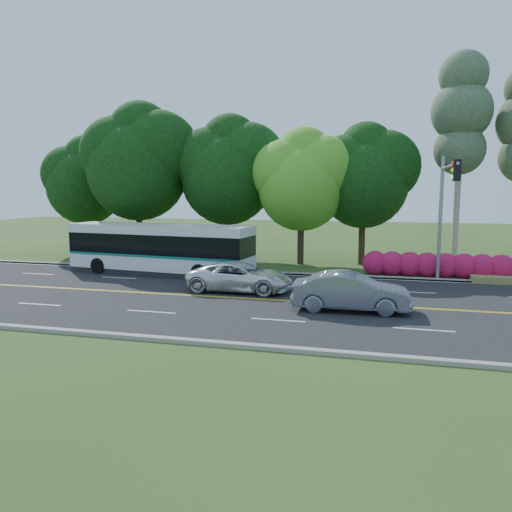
% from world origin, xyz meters
% --- Properties ---
extents(ground, '(120.00, 120.00, 0.00)m').
position_xyz_m(ground, '(0.00, 0.00, 0.00)').
color(ground, '#2E4A18').
rests_on(ground, ground).
extents(road, '(60.00, 14.00, 0.02)m').
position_xyz_m(road, '(0.00, 0.00, 0.01)').
color(road, black).
rests_on(road, ground).
extents(curb_north, '(60.00, 0.30, 0.15)m').
position_xyz_m(curb_north, '(0.00, 7.15, 0.07)').
color(curb_north, gray).
rests_on(curb_north, ground).
extents(curb_south, '(60.00, 0.30, 0.15)m').
position_xyz_m(curb_south, '(0.00, -7.15, 0.07)').
color(curb_south, gray).
rests_on(curb_south, ground).
extents(grass_verge, '(60.00, 4.00, 0.10)m').
position_xyz_m(grass_verge, '(0.00, 9.00, 0.05)').
color(grass_verge, '#2E4A18').
rests_on(grass_verge, ground).
extents(lane_markings, '(57.60, 13.82, 0.00)m').
position_xyz_m(lane_markings, '(-0.09, 0.00, 0.02)').
color(lane_markings, gold).
rests_on(lane_markings, road).
extents(tree_row, '(44.70, 9.10, 13.84)m').
position_xyz_m(tree_row, '(-5.15, 12.13, 6.73)').
color(tree_row, black).
rests_on(tree_row, ground).
extents(bougainvillea_hedge, '(9.50, 2.25, 1.50)m').
position_xyz_m(bougainvillea_hedge, '(7.18, 8.15, 0.72)').
color(bougainvillea_hedge, '#A20D44').
rests_on(bougainvillea_hedge, ground).
extents(traffic_signal, '(0.42, 6.10, 7.00)m').
position_xyz_m(traffic_signal, '(6.49, 5.40, 4.67)').
color(traffic_signal, gray).
rests_on(traffic_signal, ground).
extents(transit_bus, '(11.81, 3.81, 3.04)m').
position_xyz_m(transit_bus, '(-9.71, 5.30, 1.52)').
color(transit_bus, silver).
rests_on(transit_bus, road).
extents(sedan, '(5.05, 1.92, 1.64)m').
position_xyz_m(sedan, '(2.18, -1.22, 0.84)').
color(sedan, slate).
rests_on(sedan, road).
extents(suv, '(5.31, 2.45, 1.48)m').
position_xyz_m(suv, '(-3.55, 1.57, 0.76)').
color(suv, silver).
rests_on(suv, road).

